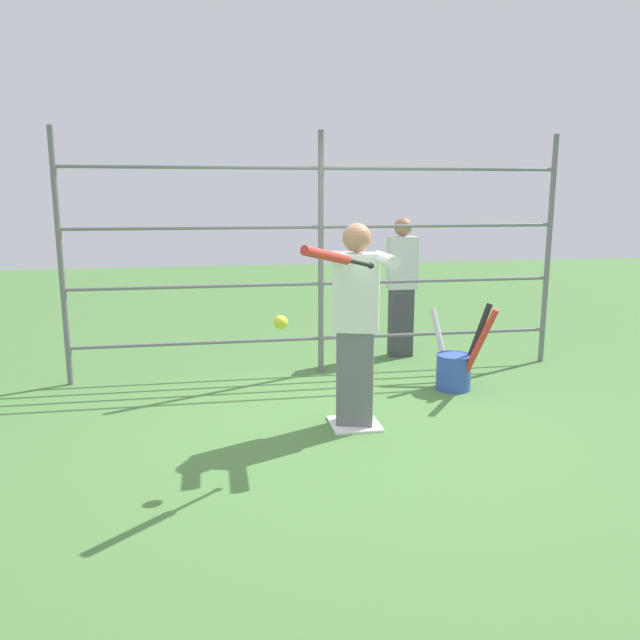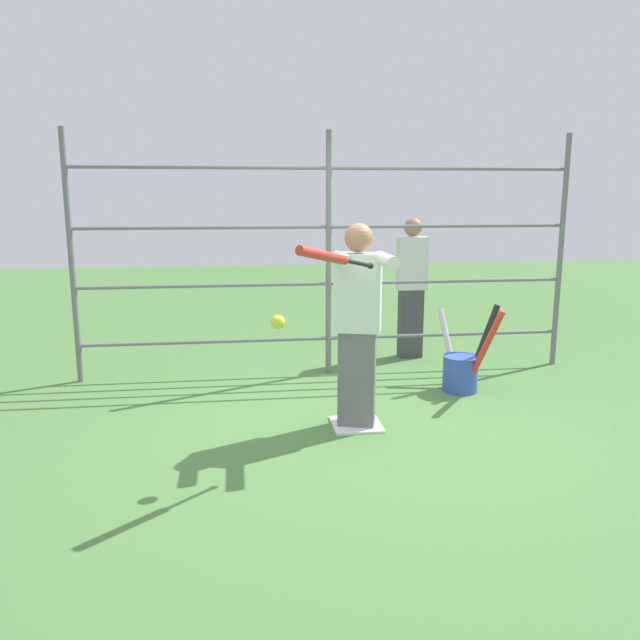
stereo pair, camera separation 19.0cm
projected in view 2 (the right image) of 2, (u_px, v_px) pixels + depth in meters
name	position (u px, v px, depth m)	size (l,w,h in m)	color
ground_plane	(356.00, 426.00, 5.17)	(24.00, 24.00, 0.00)	#4C7A3D
home_plate	(356.00, 424.00, 5.17)	(0.40, 0.40, 0.02)	white
fence_backstop	(329.00, 255.00, 6.47)	(5.19, 0.06, 2.52)	slate
batter	(358.00, 320.00, 4.98)	(0.41, 0.65, 1.66)	slate
baseball_bat_swinging	(330.00, 257.00, 4.06)	(0.62, 0.62, 0.22)	black
softball_in_flight	(278.00, 322.00, 4.20)	(0.10, 0.10, 0.10)	yellow
bat_bucket	(462.00, 369.00, 6.04)	(0.54, 0.90, 0.87)	#3351B2
bystander_behind_fence	(411.00, 286.00, 7.20)	(0.33, 0.21, 1.62)	#3F3F47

